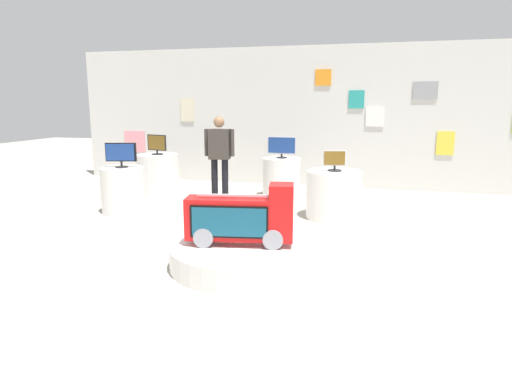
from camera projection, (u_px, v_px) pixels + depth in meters
The scene contains 13 objects.
ground_plane at pixel (254, 257), 5.45m from camera, with size 30.00×30.00×0.00m, color #A8A091.
back_wall_display at pixel (311, 117), 9.80m from camera, with size 11.17×0.13×3.07m.
main_display_pedestal at pixel (240, 255), 5.12m from camera, with size 1.61×1.61×0.26m, color silver.
novelty_firetruck_tv at pixel (241, 220), 5.03m from camera, with size 1.25×0.52×0.71m.
display_pedestal_left_rear at pixel (281, 177), 8.83m from camera, with size 0.75×0.75×0.78m, color silver.
tv_on_left_rear at pixel (282, 146), 8.71m from camera, with size 0.58×0.20×0.42m.
display_pedestal_center_rear at pixel (158, 173), 9.41m from camera, with size 0.87×0.87×0.78m, color silver.
tv_on_center_rear at pixel (157, 144), 9.29m from camera, with size 0.47×0.24×0.42m.
display_pedestal_right_rear at pixel (334, 195), 7.20m from camera, with size 0.90×0.90×0.78m, color silver.
tv_on_right_rear at pixel (335, 161), 7.09m from camera, with size 0.36×0.22×0.33m.
display_pedestal_far_right at pixel (123, 190), 7.59m from camera, with size 0.73×0.73×0.78m, color silver.
tv_on_far_right at pixel (121, 154), 7.47m from camera, with size 0.52×0.22×0.42m.
shopper_browsing_near_truck at pixel (219, 153), 8.12m from camera, with size 0.56×0.24×1.62m.
Camera 1 is at (1.36, -5.01, 1.88)m, focal length 31.06 mm.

